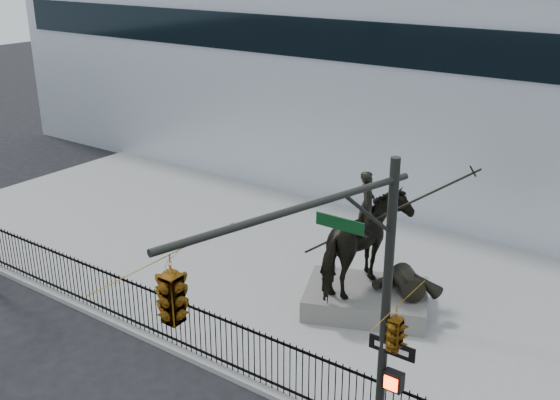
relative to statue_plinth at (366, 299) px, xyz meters
The scene contains 7 objects.
ground 7.01m from the statue_plinth, 121.29° to the right, with size 120.00×120.00×0.00m, color black.
plaza 3.80m from the statue_plinth, 164.25° to the left, with size 30.00×12.00×0.15m, color gray.
building 15.03m from the statue_plinth, 104.52° to the left, with size 44.00×14.00×9.00m, color white.
picket_fence 5.97m from the statue_plinth, 127.55° to the right, with size 22.10×0.10×1.50m.
statue_plinth is the anchor object (origin of this frame).
equestrian_statue 1.74m from the statue_plinth, 22.42° to the left, with size 4.27×3.54×3.89m.
traffic_signal_right 9.52m from the statue_plinth, 70.45° to the right, with size 2.17×6.86×7.00m.
Camera 1 is at (11.59, -9.60, 10.29)m, focal length 42.00 mm.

